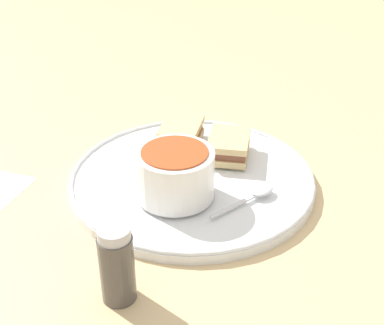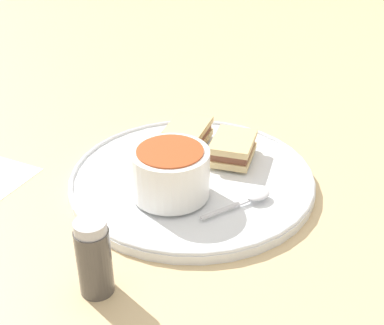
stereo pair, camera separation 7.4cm
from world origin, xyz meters
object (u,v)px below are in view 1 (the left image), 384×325
at_px(salt_shaker, 117,265).
at_px(spoon, 258,192).
at_px(sandwich_half_far, 181,133).
at_px(soup_bowl, 175,173).
at_px(sandwich_half_near, 229,146).

bearing_deg(salt_shaker, spoon, -122.79).
relative_size(sandwich_half_far, salt_shaker, 0.86).
height_order(soup_bowl, sandwich_half_far, soup_bowl).
distance_m(soup_bowl, sandwich_half_far, 0.14).
height_order(sandwich_half_near, sandwich_half_far, same).
xyz_separation_m(spoon, salt_shaker, (0.13, 0.20, 0.02)).
xyz_separation_m(soup_bowl, sandwich_half_near, (-0.05, -0.12, -0.02)).
height_order(soup_bowl, sandwich_half_near, soup_bowl).
relative_size(soup_bowl, spoon, 1.12).
height_order(spoon, salt_shaker, salt_shaker).
xyz_separation_m(sandwich_half_near, sandwich_half_far, (0.08, -0.02, 0.00)).
distance_m(sandwich_half_near, sandwich_half_far, 0.08).
distance_m(soup_bowl, salt_shaker, 0.18).
bearing_deg(spoon, sandwich_half_far, 86.79).
bearing_deg(sandwich_half_near, spoon, 118.90).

